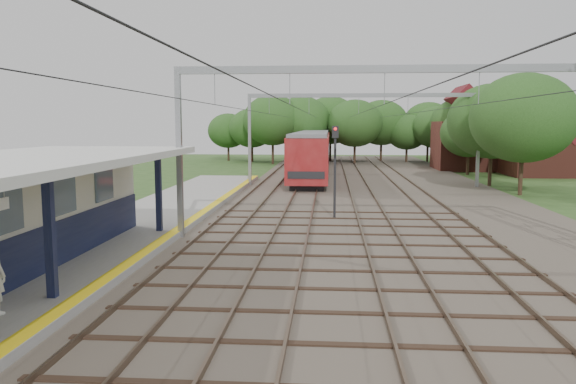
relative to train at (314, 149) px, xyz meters
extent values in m
cube|color=#473D33|center=(4.50, -19.12, -2.15)|extent=(18.00, 90.00, 0.10)
cube|color=gray|center=(-7.00, -35.12, -2.02)|extent=(5.00, 52.00, 0.35)
cube|color=yellow|center=(-4.75, -35.12, -1.84)|extent=(0.45, 52.00, 0.01)
cube|color=#12183A|center=(-6.78, -42.12, -1.15)|extent=(0.06, 18.00, 1.40)
cube|color=slate|center=(-6.77, -42.12, 0.35)|extent=(0.05, 16.00, 1.30)
cube|color=#12183A|center=(-5.40, -43.12, -0.25)|extent=(0.22, 0.22, 3.20)
cube|color=#12183A|center=(-5.40, -34.12, -0.25)|extent=(0.22, 0.22, 3.20)
cube|color=brown|center=(-3.72, -19.12, -2.02)|extent=(0.07, 88.00, 0.15)
cube|color=brown|center=(-2.28, -19.12, -2.02)|extent=(0.07, 88.00, 0.15)
cube|color=brown|center=(-0.72, -19.12, -2.02)|extent=(0.07, 88.00, 0.15)
cube|color=brown|center=(0.72, -19.12, -2.02)|extent=(0.07, 88.00, 0.15)
cube|color=brown|center=(2.98, -19.12, -2.02)|extent=(0.07, 88.00, 0.15)
cube|color=brown|center=(4.42, -19.12, -2.02)|extent=(0.07, 88.00, 0.15)
cube|color=brown|center=(6.58, -19.12, -2.02)|extent=(0.07, 88.00, 0.15)
cube|color=brown|center=(8.02, -19.12, -2.02)|extent=(0.07, 88.00, 0.15)
cube|color=gray|center=(-4.50, -34.12, 1.30)|extent=(0.22, 0.22, 7.00)
cube|color=gray|center=(4.00, -34.12, 4.65)|extent=(17.00, 0.20, 0.30)
cube|color=gray|center=(-4.50, -14.12, 1.30)|extent=(0.22, 0.22, 7.00)
cube|color=gray|center=(12.50, -14.12, 1.30)|extent=(0.22, 0.22, 7.00)
cube|color=gray|center=(4.00, -14.12, 4.65)|extent=(17.00, 0.20, 0.30)
cylinder|color=black|center=(-3.00, -19.12, 3.30)|extent=(0.02, 88.00, 0.02)
cylinder|color=black|center=(0.00, -19.12, 3.30)|extent=(0.02, 88.00, 0.02)
cylinder|color=black|center=(3.70, -19.12, 3.30)|extent=(0.02, 88.00, 0.02)
cylinder|color=black|center=(7.30, -19.12, 3.30)|extent=(0.02, 88.00, 0.02)
cylinder|color=#382619|center=(-9.50, 11.88, -0.76)|extent=(0.28, 0.28, 2.88)
ellipsoid|color=#214518|center=(-9.50, 11.88, 2.76)|extent=(6.72, 6.72, 5.76)
cylinder|color=#382619|center=(-3.50, 13.88, -0.94)|extent=(0.28, 0.28, 2.52)
ellipsoid|color=#214518|center=(-3.50, 13.88, 2.14)|extent=(5.88, 5.88, 5.04)
cylinder|color=#382619|center=(2.50, 10.88, -0.58)|extent=(0.28, 0.28, 3.24)
ellipsoid|color=#214518|center=(2.50, 10.88, 3.38)|extent=(7.56, 7.56, 6.48)
cylinder|color=#382619|center=(8.50, 12.88, -0.85)|extent=(0.28, 0.28, 2.70)
ellipsoid|color=#214518|center=(8.50, 12.88, 2.45)|extent=(6.30, 6.30, 5.40)
cylinder|color=#382619|center=(15.00, -11.12, -0.94)|extent=(0.28, 0.28, 2.52)
ellipsoid|color=#214518|center=(15.00, -11.12, 2.14)|extent=(5.88, 5.88, 5.04)
cylinder|color=#382619|center=(15.50, 4.88, -0.76)|extent=(0.28, 0.28, 2.88)
ellipsoid|color=#214518|center=(15.50, 4.88, 2.76)|extent=(6.72, 6.72, 5.76)
cube|color=brown|center=(21.50, -3.12, 0.05)|extent=(7.00, 6.00, 4.50)
cube|color=maroon|center=(21.50, -3.12, 3.20)|extent=(4.99, 6.12, 4.99)
cube|color=brown|center=(16.50, 2.88, 0.30)|extent=(8.00, 6.00, 5.00)
cube|color=maroon|center=(16.50, 2.88, 3.70)|extent=(5.52, 6.12, 5.52)
cube|color=black|center=(0.00, -9.52, -1.88)|extent=(2.38, 16.96, 0.44)
cube|color=maroon|center=(0.00, -9.52, -0.03)|extent=(2.97, 18.43, 3.24)
cube|color=black|center=(0.00, -9.52, 0.31)|extent=(3.01, 16.96, 0.92)
cube|color=slate|center=(0.00, -9.52, 1.71)|extent=(2.73, 18.43, 0.28)
cube|color=black|center=(0.00, 9.52, -1.88)|extent=(2.38, 16.96, 0.44)
cube|color=maroon|center=(0.00, 9.52, -0.03)|extent=(2.97, 18.43, 3.24)
cube|color=black|center=(0.00, 9.52, 0.31)|extent=(3.01, 16.96, 0.92)
cube|color=slate|center=(0.00, 9.52, 1.71)|extent=(2.73, 18.43, 0.28)
cylinder|color=black|center=(1.85, -28.99, -0.07)|extent=(0.12, 0.12, 4.25)
cube|color=black|center=(1.85, -28.99, 2.15)|extent=(0.32, 0.19, 0.58)
sphere|color=red|center=(1.85, -29.09, 2.30)|extent=(0.15, 0.15, 0.15)
camera|label=1|loc=(1.62, -56.49, 2.53)|focal=35.00mm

